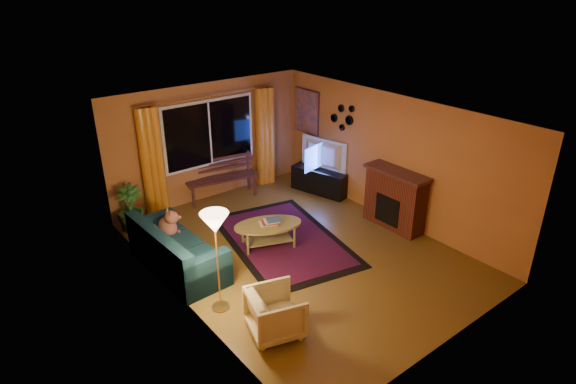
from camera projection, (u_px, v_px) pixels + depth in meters
floor at (298, 252)px, 8.54m from camera, size 4.50×6.00×0.02m
ceiling at (300, 113)px, 7.49m from camera, size 4.50×6.00×0.02m
wall_back at (209, 142)px, 10.17m from camera, size 4.50×0.02×2.50m
wall_left at (175, 227)px, 6.74m from camera, size 0.02×6.00×2.50m
wall_right at (390, 158)px, 9.28m from camera, size 0.02×6.00×2.50m
window at (210, 133)px, 10.04m from camera, size 2.00×0.02×1.30m
curtain_rod at (208, 96)px, 9.67m from camera, size 3.20×0.03×0.03m
curtain_left at (152, 163)px, 9.37m from camera, size 0.36×0.36×2.24m
curtain_right at (265, 137)px, 10.89m from camera, size 0.36×0.36×2.24m
bench at (222, 188)px, 10.46m from camera, size 1.60×0.75×0.46m
potted_plant at (130, 208)px, 9.08m from camera, size 0.52×0.52×0.90m
sofa at (177, 248)px, 7.89m from camera, size 0.93×2.00×0.80m
dog at (167, 223)px, 8.13m from camera, size 0.49×0.56×0.51m
armchair at (275, 311)px, 6.47m from camera, size 0.82×0.85×0.71m
floor_lamp at (218, 262)px, 6.77m from camera, size 0.27×0.27×1.58m
rug at (283, 240)px, 8.87m from camera, size 2.43×3.28×0.02m
coffee_table at (268, 235)px, 8.62m from camera, size 1.58×1.58×0.45m
tv_console at (320, 181)px, 10.74m from camera, size 0.77×1.38×0.55m
television at (321, 155)px, 10.48m from camera, size 0.41×1.17×0.67m
fireplace at (395, 200)px, 9.17m from camera, size 0.40×1.20×1.10m
mirror_cluster at (342, 116)px, 9.96m from camera, size 0.06×0.60×0.56m
painting at (307, 112)px, 10.85m from camera, size 0.04×0.76×0.96m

